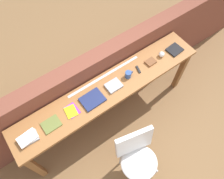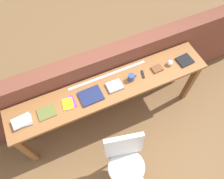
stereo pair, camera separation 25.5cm
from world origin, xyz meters
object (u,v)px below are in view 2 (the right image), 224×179
at_px(book_open_centre, 91,96).
at_px(leather_journal_brown, 157,69).
at_px(chair_white_moulded, 125,160).
at_px(book_stack_leftmost, 23,121).
at_px(multitool_folded, 143,74).
at_px(pamphlet_pile_colourful, 68,103).
at_px(magazine_cycling, 47,113).
at_px(sports_ball_small, 170,63).
at_px(book_repair_rightmost, 185,60).
at_px(mug, 131,77).

relative_size(book_open_centre, leather_journal_brown, 2.02).
height_order(chair_white_moulded, book_open_centre, book_open_centre).
distance_m(book_stack_leftmost, leather_journal_brown, 1.68).
height_order(book_open_centre, multitool_folded, book_open_centre).
height_order(chair_white_moulded, pamphlet_pile_colourful, chair_white_moulded).
bearing_deg(magazine_cycling, book_stack_leftmost, -179.60).
xyz_separation_m(sports_ball_small, book_repair_rightmost, (0.21, -0.03, -0.03)).
height_order(book_open_centre, leather_journal_brown, same).
height_order(mug, book_repair_rightmost, mug).
bearing_deg(book_open_centre, pamphlet_pile_colourful, 173.87).
bearing_deg(book_open_centre, magazine_cycling, 177.77).
bearing_deg(chair_white_moulded, pamphlet_pile_colourful, 115.61).
bearing_deg(sports_ball_small, mug, -179.85).
bearing_deg(book_repair_rightmost, chair_white_moulded, -152.09).
bearing_deg(book_open_centre, multitool_folded, 0.50).
bearing_deg(chair_white_moulded, mug, 60.72).
xyz_separation_m(leather_journal_brown, book_repair_rightmost, (0.39, -0.03, -0.00)).
bearing_deg(pamphlet_pile_colourful, book_open_centre, -4.75).
bearing_deg(magazine_cycling, book_repair_rightmost, -1.52).
relative_size(mug, sports_ball_small, 1.50).
xyz_separation_m(book_stack_leftmost, pamphlet_pile_colourful, (0.52, 0.02, -0.02)).
height_order(chair_white_moulded, book_repair_rightmost, book_repair_rightmost).
xyz_separation_m(book_stack_leftmost, multitool_folded, (1.48, 0.02, -0.02)).
xyz_separation_m(multitool_folded, leather_journal_brown, (0.20, -0.00, 0.00)).
bearing_deg(book_repair_rightmost, leather_journal_brown, 171.32).
xyz_separation_m(book_open_centre, leather_journal_brown, (0.89, 0.02, 0.00)).
xyz_separation_m(magazine_cycling, book_repair_rightmost, (1.81, -0.02, 0.00)).
bearing_deg(mug, book_repair_rightmost, -2.17).
height_order(leather_journal_brown, sports_ball_small, sports_ball_small).
bearing_deg(sports_ball_small, chair_white_moulded, -141.75).
height_order(mug, leather_journal_brown, mug).
bearing_deg(book_stack_leftmost, book_repair_rightmost, -0.35).
bearing_deg(mug, magazine_cycling, -179.47).
bearing_deg(book_repair_rightmost, book_stack_leftmost, 175.61).
relative_size(pamphlet_pile_colourful, leather_journal_brown, 1.33).
bearing_deg(leather_journal_brown, chair_white_moulded, -138.42).
distance_m(magazine_cycling, leather_journal_brown, 1.42).
bearing_deg(book_stack_leftmost, chair_white_moulded, -40.10).
bearing_deg(multitool_folded, magazine_cycling, -179.30).
distance_m(magazine_cycling, multitool_folded, 1.22).
relative_size(magazine_cycling, multitool_folded, 1.78).
relative_size(pamphlet_pile_colourful, mug, 1.58).
height_order(book_stack_leftmost, mug, mug).
bearing_deg(mug, sports_ball_small, 0.15).
distance_m(pamphlet_pile_colourful, mug, 0.80).
height_order(mug, sports_ball_small, mug).
bearing_deg(magazine_cycling, leather_journal_brown, -0.41).
bearing_deg(multitool_folded, pamphlet_pile_colourful, -179.96).
bearing_deg(multitool_folded, leather_journal_brown, -0.61).
distance_m(pamphlet_pile_colourful, book_repair_rightmost, 1.55).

